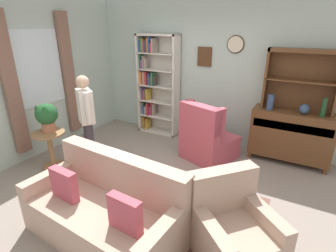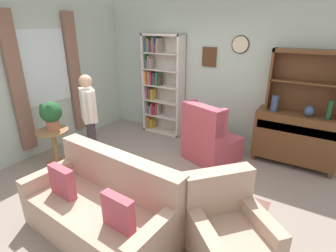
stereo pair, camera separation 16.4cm
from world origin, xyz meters
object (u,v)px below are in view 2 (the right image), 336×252
Objects in this scene: bookshelf at (160,84)px; armchair_floral at (227,234)px; bottle_wine at (329,110)px; plant_stand at (54,143)px; coffee_table at (149,178)px; sideboard_hutch at (308,73)px; book_stack at (143,175)px; wingback_chair at (209,140)px; sideboard at (295,137)px; vase_tall at (275,104)px; couch_floral at (103,209)px; person_reading at (89,115)px; vase_round at (309,111)px; potted_plant_large at (51,114)px.

armchair_floral is (2.47, -2.55, -0.78)m from bookshelf.
bottle_wine is 0.28× the size of armchair_floral.
bottle_wine is at bearing -3.15° from bookshelf.
plant_stand reaches higher than coffee_table.
sideboard_hutch reaches higher than book_stack.
sideboard_hutch is at bearing 56.76° from book_stack.
coffee_table is (-0.21, -1.50, -0.03)m from wingback_chair.
coffee_table is 0.14m from book_stack.
sideboard is 5.01× the size of vase_tall.
sideboard is at bearing 60.77° from couch_floral.
bottle_wine is 2.93m from book_stack.
armchair_floral is at bearing -11.20° from book_stack.
bottle_wine is 0.16× the size of couch_floral.
person_reading reaches higher than coffee_table.
bottle_wine reaches higher than plant_stand.
plant_stand is (-1.86, 0.74, 0.07)m from couch_floral.
vase_round reaches higher than coffee_table.
armchair_floral reaches higher than plant_stand.
armchair_floral is 2.73m from person_reading.
person_reading is (-2.58, 0.63, 0.62)m from armchair_floral.
armchair_floral is (-0.29, -2.47, -0.22)m from sideboard.
sideboard is 4.07m from potted_plant_large.
book_stack is at bearing 168.80° from armchair_floral.
vase_tall is 0.14× the size of couch_floral.
vase_tall is 0.32× the size of coffee_table.
sideboard_hutch is 0.71× the size of person_reading.
vase_tall reaches higher than coffee_table.
armchair_floral is at bearing 17.00° from couch_floral.
potted_plant_large is (-3.47, -2.10, 0.40)m from sideboard.
book_stack is (1.94, -0.12, -0.46)m from potted_plant_large.
sideboard is (2.76, -0.08, -0.56)m from bookshelf.
bottle_wine reaches higher than wingback_chair.
sideboard is 2.49m from armchair_floral.
potted_plant_large is (-1.86, 0.76, 0.59)m from couch_floral.
plant_stand is (-3.08, -2.05, -0.66)m from vase_tall.
sideboard_hutch is at bearing 25.89° from vase_tall.
vase_round is at bearing 80.18° from armchair_floral.
couch_floral reaches higher than book_stack.
person_reading is 1.50m from coffee_table.
wingback_chair is (0.32, 2.25, 0.07)m from couch_floral.
vase_round is 1.64m from wingback_chair.
armchair_floral reaches higher than book_stack.
couch_floral is at bearing -22.33° from potted_plant_large.
couch_floral reaches higher than armchair_floral.
plant_stand is (-3.60, -2.06, -0.62)m from vase_round.
potted_plant_large reaches higher than sideboard.
bookshelf is 2.37m from vase_tall.
sideboard is at bearing 31.25° from potted_plant_large.
sideboard is 7.07× the size of book_stack.
couch_floral is (-1.61, -2.98, -1.25)m from sideboard_hutch.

